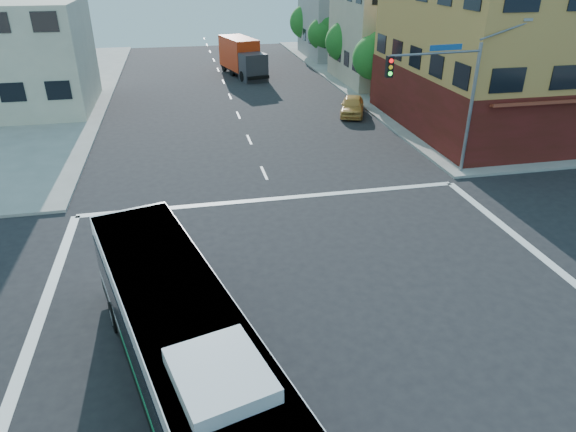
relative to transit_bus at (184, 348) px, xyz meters
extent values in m
plane|color=black|center=(4.70, 2.74, -1.73)|extent=(120.00, 120.00, 0.00)
cube|color=gray|center=(39.70, 37.74, -1.65)|extent=(50.00, 50.00, 0.15)
cube|color=#B98842|center=(24.70, 21.24, 5.27)|extent=(18.00, 15.00, 14.00)
cube|color=#5E1715|center=(24.70, 21.24, 0.27)|extent=(18.09, 15.08, 4.00)
cube|color=#C0AD93|center=(21.70, 36.74, 2.77)|extent=(12.00, 10.00, 9.00)
cube|color=#979792|center=(21.70, 50.74, 3.27)|extent=(12.00, 10.00, 10.00)
cube|color=beige|center=(-12.30, 32.74, 2.27)|extent=(12.00, 10.00, 8.00)
cylinder|color=slate|center=(15.50, 13.54, 1.77)|extent=(0.18, 0.18, 7.00)
cylinder|color=slate|center=(13.00, 13.29, 4.87)|extent=(5.01, 0.62, 0.12)
cube|color=black|center=(10.50, 13.04, 4.37)|extent=(0.32, 0.30, 1.00)
sphere|color=#FF0C0C|center=(10.50, 12.87, 4.67)|extent=(0.20, 0.20, 0.20)
sphere|color=yellow|center=(10.50, 12.87, 4.37)|extent=(0.20, 0.20, 0.20)
sphere|color=#19FF33|center=(10.50, 12.87, 4.07)|extent=(0.20, 0.20, 0.20)
cube|color=#14478B|center=(13.50, 13.34, 5.12)|extent=(1.80, 0.22, 0.28)
cube|color=gray|center=(18.00, 13.79, 6.27)|extent=(0.50, 0.22, 0.14)
cylinder|color=#3A2315|center=(16.50, 30.74, -0.77)|extent=(0.28, 0.28, 1.92)
sphere|color=#1B601D|center=(16.50, 30.74, 1.64)|extent=(3.60, 3.60, 3.60)
sphere|color=#1B601D|center=(16.90, 30.44, 2.54)|extent=(2.52, 2.52, 2.52)
cylinder|color=#3A2315|center=(16.50, 38.74, -0.73)|extent=(0.28, 0.28, 1.99)
sphere|color=#1B601D|center=(16.50, 38.74, 1.79)|extent=(3.80, 3.80, 3.80)
sphere|color=#1B601D|center=(16.90, 38.44, 2.74)|extent=(2.66, 2.66, 2.66)
cylinder|color=#3A2315|center=(16.50, 46.74, -0.78)|extent=(0.28, 0.28, 1.89)
sphere|color=#1B601D|center=(16.50, 46.74, 1.52)|extent=(3.40, 3.40, 3.40)
sphere|color=#1B601D|center=(16.90, 46.44, 2.37)|extent=(2.38, 2.38, 2.38)
cylinder|color=#3A2315|center=(16.50, 54.74, -0.71)|extent=(0.28, 0.28, 2.03)
sphere|color=#1B601D|center=(16.50, 54.74, 1.90)|extent=(4.00, 4.00, 4.00)
sphere|color=#1B601D|center=(16.90, 54.44, 2.90)|extent=(2.80, 2.80, 2.80)
cube|color=black|center=(-0.01, 0.02, -1.18)|extent=(5.62, 12.18, 0.45)
cube|color=white|center=(-0.01, 0.02, 0.03)|extent=(5.60, 12.16, 2.83)
cube|color=black|center=(-0.01, 0.02, 0.21)|extent=(5.55, 11.83, 1.24)
cube|color=black|center=(-1.57, 5.71, 0.11)|extent=(2.26, 0.67, 1.34)
cube|color=#E5590C|center=(-1.58, 5.73, 1.10)|extent=(1.84, 0.55, 0.28)
cube|color=white|center=(-0.01, 0.02, 1.39)|extent=(5.49, 11.91, 0.12)
cube|color=white|center=(0.78, -2.85, 1.63)|extent=(2.29, 2.58, 0.36)
cube|color=#117943|center=(-1.11, -0.80, -0.69)|extent=(1.47, 5.27, 0.28)
cube|color=#117943|center=(1.36, -0.12, -0.69)|extent=(1.47, 5.27, 0.28)
cylinder|color=black|center=(-2.16, 3.38, -1.21)|extent=(0.56, 1.07, 1.03)
cylinder|color=#99999E|center=(-2.29, 3.34, -1.21)|extent=(0.18, 0.51, 0.52)
cylinder|color=black|center=(0.13, 4.01, -1.21)|extent=(0.56, 1.07, 1.03)
cylinder|color=#99999E|center=(0.26, 4.05, -1.21)|extent=(0.18, 0.51, 0.52)
cube|color=#2A2A30|center=(7.62, 39.51, -0.44)|extent=(2.74, 2.67, 2.59)
cube|color=black|center=(7.84, 38.60, -0.04)|extent=(2.05, 0.57, 0.99)
cube|color=red|center=(6.72, 43.18, 0.36)|extent=(3.64, 5.98, 2.98)
cube|color=black|center=(7.00, 42.03, -1.18)|extent=(4.02, 8.25, 0.30)
cylinder|color=black|center=(6.56, 39.46, -1.23)|extent=(0.51, 1.03, 0.99)
cylinder|color=black|center=(8.58, 39.96, -1.23)|extent=(0.51, 1.03, 0.99)
cylinder|color=black|center=(5.87, 42.26, -1.23)|extent=(0.51, 1.03, 0.99)
cylinder|color=black|center=(7.90, 42.76, -1.23)|extent=(0.51, 1.03, 0.99)
cylinder|color=black|center=(5.28, 44.68, -1.23)|extent=(0.51, 1.03, 0.99)
cylinder|color=black|center=(7.31, 45.17, -1.23)|extent=(0.51, 1.03, 0.99)
imported|color=gold|center=(13.24, 26.04, -1.01)|extent=(3.06, 4.52, 1.43)
camera|label=1|loc=(0.53, -10.68, 9.10)|focal=32.00mm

